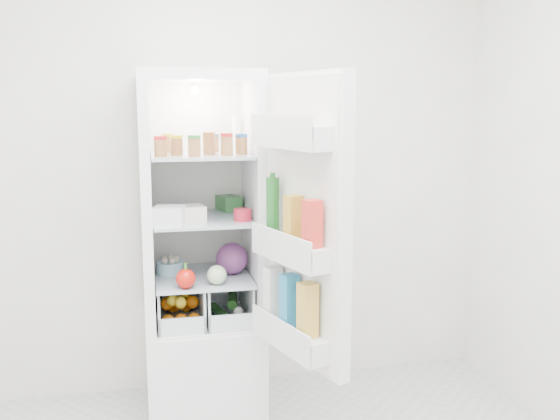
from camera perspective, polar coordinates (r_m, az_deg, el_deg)
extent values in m
cube|color=silver|center=(3.54, -4.50, 4.20)|extent=(3.00, 0.02, 2.60)
cube|color=white|center=(3.51, -6.95, -13.70)|extent=(0.60, 0.60, 0.50)
cube|color=white|center=(3.22, -7.52, 12.06)|extent=(0.60, 0.60, 0.05)
cube|color=white|center=(3.53, -7.65, 1.26)|extent=(0.60, 0.05, 1.25)
cube|color=white|center=(3.25, -12.10, 0.40)|extent=(0.05, 0.60, 1.25)
cube|color=white|center=(3.29, -2.49, 0.73)|extent=(0.05, 0.60, 1.25)
cube|color=white|center=(3.50, -7.61, 1.19)|extent=(0.50, 0.01, 1.25)
sphere|color=white|center=(3.43, -7.78, 10.82)|extent=(0.05, 0.05, 0.05)
cube|color=#A5B4C1|center=(3.32, -7.08, -6.08)|extent=(0.49, 0.53, 0.01)
cube|color=#A5B4C1|center=(3.25, -7.20, -0.81)|extent=(0.49, 0.53, 0.02)
cube|color=#A5B4C1|center=(3.20, -7.32, 5.00)|extent=(0.49, 0.53, 0.02)
cylinder|color=#B21919|center=(3.06, -10.88, 5.62)|extent=(0.06, 0.06, 0.08)
cylinder|color=gold|center=(3.11, -9.43, 5.73)|extent=(0.06, 0.06, 0.08)
cylinder|color=#267226|center=(3.03, -7.84, 5.68)|extent=(0.06, 0.06, 0.08)
cylinder|color=brown|center=(3.14, -6.51, 5.84)|extent=(0.06, 0.06, 0.08)
cylinder|color=#B21919|center=(3.08, -4.89, 5.79)|extent=(0.06, 0.06, 0.08)
cylinder|color=#194C8C|center=(3.14, -3.55, 5.88)|extent=(0.06, 0.06, 0.08)
cylinder|color=#BF8C19|center=(3.29, -10.28, 5.92)|extent=(0.06, 0.06, 0.08)
cylinder|color=#4C4C4C|center=(3.32, -6.13, 6.06)|extent=(0.06, 0.06, 0.08)
cylinder|color=white|center=(3.38, -3.95, 6.98)|extent=(0.06, 0.06, 0.18)
cube|color=silver|center=(3.06, -10.11, -0.52)|extent=(0.17, 0.17, 0.09)
cube|color=silver|center=(3.14, -8.19, -0.31)|extent=(0.15, 0.15, 0.08)
cylinder|color=#B71B2E|center=(3.13, -3.45, -0.44)|extent=(0.12, 0.12, 0.06)
cube|color=silver|center=(3.31, -9.50, -0.22)|extent=(0.17, 0.15, 0.04)
cube|color=#387D3E|center=(3.44, -4.70, 0.62)|extent=(0.14, 0.16, 0.08)
sphere|color=#5D2160|center=(3.31, -4.43, -4.45)|extent=(0.17, 0.17, 0.17)
sphere|color=red|center=(3.09, -8.61, -6.23)|extent=(0.10, 0.10, 0.10)
cylinder|color=#9AD1E6|center=(3.37, -10.02, -5.21)|extent=(0.17, 0.17, 0.07)
sphere|color=#B9DAA3|center=(3.13, -5.80, -5.93)|extent=(0.10, 0.10, 0.10)
sphere|color=orange|center=(3.25, -10.16, -10.01)|extent=(0.07, 0.07, 0.07)
sphere|color=orange|center=(3.25, -9.00, -9.96)|extent=(0.07, 0.07, 0.07)
sphere|color=orange|center=(3.26, -7.85, -9.91)|extent=(0.07, 0.07, 0.07)
sphere|color=orange|center=(3.35, -10.27, -8.43)|extent=(0.07, 0.07, 0.07)
sphere|color=orange|center=(3.35, -9.14, -8.39)|extent=(0.07, 0.07, 0.07)
sphere|color=orange|center=(3.35, -8.02, -8.34)|extent=(0.07, 0.07, 0.07)
sphere|color=orange|center=(3.48, -9.73, -8.66)|extent=(0.07, 0.07, 0.07)
sphere|color=orange|center=(3.48, -8.56, -8.61)|extent=(0.07, 0.07, 0.07)
sphere|color=yellow|center=(3.28, -9.81, -8.16)|extent=(0.06, 0.06, 0.06)
sphere|color=yellow|center=(3.39, -8.70, -7.54)|extent=(0.06, 0.06, 0.06)
sphere|color=yellow|center=(3.24, -9.07, -8.34)|extent=(0.06, 0.06, 0.06)
cylinder|color=#214E1A|center=(3.39, -5.60, -9.27)|extent=(0.09, 0.21, 0.05)
cylinder|color=#214E1A|center=(3.43, -4.37, -8.14)|extent=(0.08, 0.21, 0.05)
sphere|color=white|center=(3.28, -4.65, -9.91)|extent=(0.05, 0.05, 0.05)
sphere|color=white|center=(3.29, -3.83, -9.25)|extent=(0.05, 0.05, 0.05)
cube|color=white|center=(2.77, 2.49, -0.99)|extent=(0.24, 0.59, 1.30)
cube|color=white|center=(2.75, 1.88, -1.06)|extent=(0.18, 0.54, 1.26)
cube|color=white|center=(2.68, 1.01, 6.74)|extent=(0.26, 0.51, 0.10)
cube|color=white|center=(2.75, 0.98, -3.72)|extent=(0.26, 0.51, 0.10)
cube|color=white|center=(2.87, 0.96, -11.51)|extent=(0.26, 0.51, 0.10)
sphere|color=#A35F49|center=(2.57, 2.30, 7.95)|extent=(0.05, 0.05, 0.05)
sphere|color=#A35F49|center=(2.64, 1.36, 8.00)|extent=(0.05, 0.05, 0.05)
sphere|color=#A35F49|center=(2.71, 0.47, 8.04)|extent=(0.05, 0.05, 0.05)
sphere|color=#A35F49|center=(2.78, -0.38, 8.09)|extent=(0.05, 0.05, 0.05)
sphere|color=#A35F49|center=(2.85, -1.18, 8.13)|extent=(0.05, 0.05, 0.05)
cylinder|color=#18551C|center=(2.84, -0.67, 0.41)|extent=(0.06, 0.06, 0.26)
cube|color=gold|center=(2.69, 1.22, -0.75)|extent=(0.08, 0.08, 0.20)
cube|color=red|center=(2.57, 2.96, -1.28)|extent=(0.08, 0.08, 0.20)
cube|color=white|center=(2.93, -0.65, -7.51)|extent=(0.09, 0.09, 0.24)
cube|color=#278AC5|center=(2.81, 0.87, -8.30)|extent=(0.09, 0.09, 0.24)
cube|color=gold|center=(2.69, 2.53, -9.15)|extent=(0.09, 0.09, 0.24)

